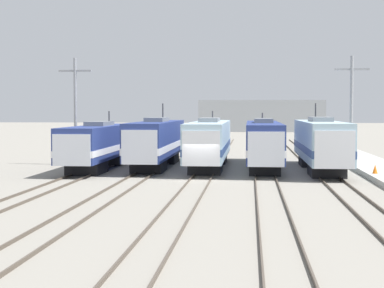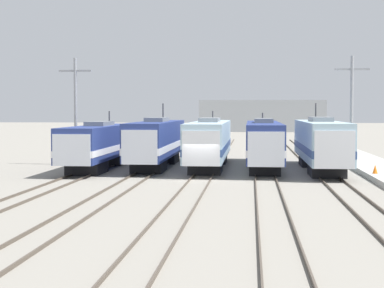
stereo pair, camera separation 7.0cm
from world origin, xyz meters
name	(u,v)px [view 2 (the right image)]	position (x,y,z in m)	size (l,w,h in m)	color
ground_plane	(201,179)	(0.00, 0.00, 0.00)	(400.00, 400.00, 0.00)	gray
rail_pair_far_left	(75,177)	(-9.06, 0.00, 0.07)	(1.50, 120.00, 0.15)	#4C4238
rail_pair_center_left	(138,178)	(-4.53, 0.00, 0.07)	(1.51, 120.00, 0.15)	#4C4238
rail_pair_center	(201,178)	(0.00, 0.00, 0.07)	(1.51, 120.00, 0.15)	#4C4238
rail_pair_center_right	(266,179)	(4.53, 0.00, 0.07)	(1.51, 120.00, 0.15)	#4C4238
rail_pair_far_right	(332,180)	(9.06, 0.00, 0.07)	(1.50, 120.00, 0.15)	#4C4238
locomotive_far_left	(98,144)	(-9.06, 7.06, 2.04)	(2.99, 16.92, 4.79)	black
locomotive_center_left	(156,142)	(-4.53, 8.96, 2.18)	(2.90, 17.58, 5.48)	black
locomotive_center	(209,142)	(0.00, 8.87, 2.18)	(2.94, 19.34, 4.80)	#232326
locomotive_center_right	(263,143)	(4.53, 8.75, 2.15)	(2.80, 19.64, 4.63)	black
locomotive_far_right	(321,143)	(9.06, 6.86, 2.22)	(2.97, 17.91, 5.48)	#232326
catenary_tower_left	(76,108)	(-12.04, 10.93, 5.09)	(2.93, 0.27, 9.48)	gray
catenary_tower_right	(352,108)	(12.03, 10.93, 5.09)	(2.93, 0.27, 9.48)	gray
traffic_cone	(375,169)	(12.24, 1.29, 0.72)	(0.37, 0.37, 0.65)	orange
depot_building	(262,116)	(5.97, 105.27, 3.54)	(28.06, 15.92, 7.08)	#9EA3A8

